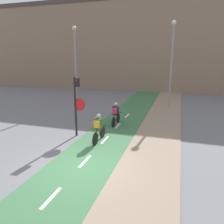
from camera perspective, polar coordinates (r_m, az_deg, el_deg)
name	(u,v)px	position (r m, az deg, el deg)	size (l,w,h in m)	color
ground_plane	(80,168)	(8.86, -8.46, -14.16)	(120.00, 120.00, 0.00)	slate
bike_lane	(80,167)	(8.85, -8.46, -14.10)	(2.71, 60.00, 0.02)	#3D7047
sidewalk_strip	(145,177)	(8.18, 8.62, -16.54)	(2.40, 60.00, 0.05)	gray
building_row_background	(154,45)	(29.39, 10.88, 16.76)	(60.00, 5.20, 11.17)	#89705B
traffic_light_pole	(77,100)	(11.62, -9.23, 3.03)	(0.67, 0.25, 3.17)	black
street_lamp_far	(75,58)	(19.90, -9.56, 13.86)	(0.36, 0.36, 6.72)	gray
street_lamp_sidewalk	(172,56)	(18.67, 15.36, 13.90)	(0.36, 0.36, 6.94)	gray
cyclist_near	(99,128)	(10.98, -3.54, -4.30)	(0.46, 1.69, 1.45)	black
cyclist_far	(116,114)	(13.62, 0.95, -0.60)	(0.46, 1.65, 1.44)	black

